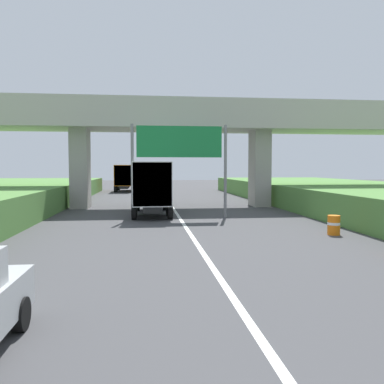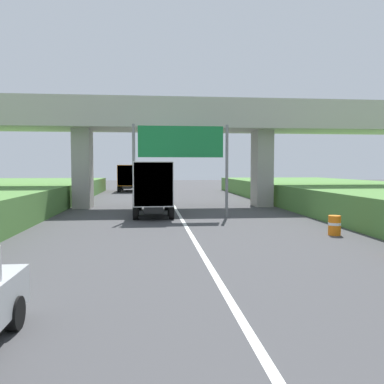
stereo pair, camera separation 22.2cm
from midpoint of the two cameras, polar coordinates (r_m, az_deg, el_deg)
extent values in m
cube|color=white|center=(25.60, -1.48, -3.44)|extent=(0.20, 88.93, 0.01)
cube|color=#ADA89E|center=(31.71, -2.34, 9.77)|extent=(40.00, 4.80, 1.10)
cube|color=#ADA89E|center=(29.66, -2.08, 12.35)|extent=(40.00, 0.36, 1.10)
cube|color=#ADA89E|center=(34.04, -2.57, 11.19)|extent=(40.00, 0.36, 1.10)
cube|color=#9F9A91|center=(31.87, -15.07, 3.21)|extent=(1.30, 2.20, 6.02)
cube|color=#9F9A91|center=(32.70, 10.10, 3.28)|extent=(1.30, 2.20, 6.02)
cylinder|color=slate|center=(24.48, -8.01, 2.91)|extent=(0.18, 0.18, 5.72)
cylinder|color=slate|center=(24.92, 5.22, 2.94)|extent=(0.18, 0.18, 5.72)
cube|color=#167238|center=(24.58, -1.34, 7.16)|extent=(5.20, 0.12, 1.90)
cube|color=white|center=(24.57, -1.34, 7.16)|extent=(4.89, 0.01, 1.67)
cube|color=black|center=(26.49, -5.28, -1.79)|extent=(1.10, 7.30, 0.36)
cube|color=silver|center=(29.01, -5.34, 1.09)|extent=(2.10, 2.10, 2.10)
cube|color=#2D3842|center=(30.02, -5.36, 1.74)|extent=(1.89, 0.06, 0.90)
cube|color=silver|center=(25.35, -5.28, 1.32)|extent=(2.30, 5.20, 2.60)
cube|color=#A8A8A6|center=(22.77, -5.22, 1.09)|extent=(2.21, 0.04, 2.50)
cylinder|color=black|center=(29.11, -7.23, -1.69)|extent=(0.30, 0.96, 0.96)
cylinder|color=black|center=(29.12, -3.41, -1.67)|extent=(0.30, 0.96, 0.96)
cylinder|color=black|center=(24.06, -7.77, -2.77)|extent=(0.30, 0.96, 0.96)
cylinder|color=black|center=(24.08, -2.67, -2.74)|extent=(0.30, 0.96, 0.96)
cylinder|color=black|center=(25.74, -7.64, -2.37)|extent=(0.30, 0.96, 0.96)
cylinder|color=black|center=(25.76, -2.88, -2.34)|extent=(0.30, 0.96, 0.96)
cube|color=black|center=(53.62, -8.92, 0.82)|extent=(1.10, 7.30, 0.36)
cube|color=orange|center=(56.18, -8.78, 2.20)|extent=(2.10, 2.10, 2.10)
cube|color=#2D3842|center=(57.19, -8.73, 2.52)|extent=(1.89, 0.06, 0.90)
cube|color=orange|center=(52.53, -8.99, 2.38)|extent=(2.30, 5.20, 2.60)
cube|color=#AC5B13|center=(49.95, -9.16, 2.33)|extent=(2.21, 0.04, 2.50)
cylinder|color=black|center=(56.29, -9.76, 0.75)|extent=(0.30, 0.96, 0.96)
cylinder|color=black|center=(56.18, -7.78, 0.77)|extent=(0.30, 0.96, 0.96)
cylinder|color=black|center=(51.23, -10.26, 0.49)|extent=(0.30, 0.96, 0.96)
cylinder|color=black|center=(51.11, -7.87, 0.50)|extent=(0.30, 0.96, 0.96)
cylinder|color=black|center=(52.92, -10.12, 0.58)|extent=(0.30, 0.96, 0.96)
cylinder|color=black|center=(52.80, -7.80, 0.60)|extent=(0.30, 0.96, 0.96)
cylinder|color=black|center=(8.57, -23.19, -15.57)|extent=(0.22, 0.64, 0.64)
cylinder|color=orange|center=(19.51, 19.90, -4.48)|extent=(0.56, 0.56, 0.90)
cylinder|color=white|center=(19.50, 19.91, -4.28)|extent=(0.57, 0.57, 0.12)
camera|label=1|loc=(0.11, -89.64, 0.02)|focal=37.53mm
camera|label=2|loc=(0.11, 90.36, -0.02)|focal=37.53mm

